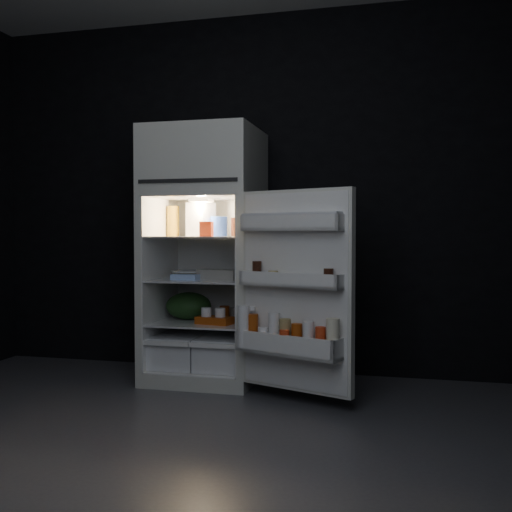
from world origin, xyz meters
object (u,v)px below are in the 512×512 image
(milk_jug, at_px, (201,220))
(yogurt_tray, at_px, (215,320))
(fridge_door, at_px, (293,295))
(refrigerator, at_px, (206,246))
(egg_carton, at_px, (218,275))

(milk_jug, xyz_separation_m, yogurt_tray, (0.17, -0.21, -0.69))
(milk_jug, bearing_deg, yogurt_tray, -32.05)
(fridge_door, distance_m, milk_jug, 1.06)
(refrigerator, xyz_separation_m, yogurt_tray, (0.12, -0.17, -0.50))
(fridge_door, relative_size, yogurt_tray, 5.01)
(milk_jug, xyz_separation_m, egg_carton, (0.18, -0.16, -0.38))
(refrigerator, height_order, fridge_door, refrigerator)
(fridge_door, xyz_separation_m, egg_carton, (-0.60, 0.39, 0.09))
(milk_jug, bearing_deg, egg_carton, -22.72)
(milk_jug, distance_m, yogurt_tray, 0.74)
(milk_jug, bearing_deg, refrigerator, -16.28)
(refrigerator, distance_m, yogurt_tray, 0.55)
(refrigerator, bearing_deg, egg_carton, -43.28)
(egg_carton, relative_size, yogurt_tray, 1.20)
(refrigerator, bearing_deg, yogurt_tray, -54.96)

